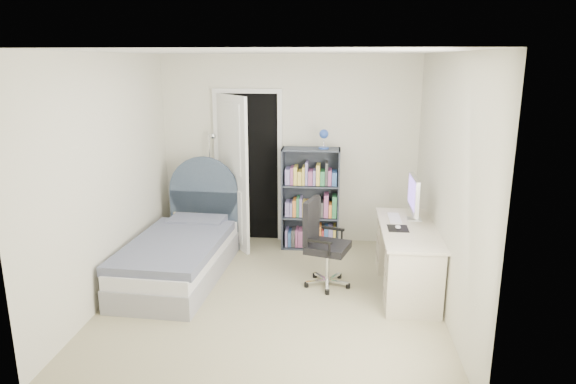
# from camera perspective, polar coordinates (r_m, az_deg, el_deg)

# --- Properties ---
(room_shell) EXTENTS (3.50, 3.70, 2.60)m
(room_shell) POSITION_cam_1_polar(r_m,az_deg,el_deg) (5.14, -1.73, 1.23)
(room_shell) COLOR gray
(room_shell) RESTS_ON ground
(door) EXTENTS (0.92, 0.67, 2.06)m
(door) POSITION_cam_1_polar(r_m,az_deg,el_deg) (6.79, -5.54, 2.61)
(door) COLOR black
(door) RESTS_ON ground
(bed) EXTENTS (1.04, 2.04, 1.23)m
(bed) POSITION_cam_1_polar(r_m,az_deg,el_deg) (6.07, -11.76, -6.56)
(bed) COLOR gray
(bed) RESTS_ON ground
(nightstand) EXTENTS (0.39, 0.39, 0.57)m
(nightstand) POSITION_cam_1_polar(r_m,az_deg,el_deg) (7.04, -10.70, -2.69)
(nightstand) COLOR #C8B97B
(nightstand) RESTS_ON ground
(floor_lamp) EXTENTS (0.21, 0.21, 1.50)m
(floor_lamp) POSITION_cam_1_polar(r_m,az_deg,el_deg) (7.05, -8.40, -0.57)
(floor_lamp) COLOR silver
(floor_lamp) RESTS_ON ground
(bookcase) EXTENTS (0.75, 0.32, 1.58)m
(bookcase) POSITION_cam_1_polar(r_m,az_deg,el_deg) (6.71, 2.65, -1.32)
(bookcase) COLOR #353C48
(bookcase) RESTS_ON ground
(desk) EXTENTS (0.58, 1.45, 1.19)m
(desk) POSITION_cam_1_polar(r_m,az_deg,el_deg) (5.70, 13.07, -6.86)
(desk) COLOR beige
(desk) RESTS_ON ground
(office_chair) EXTENTS (0.54, 0.55, 0.97)m
(office_chair) POSITION_cam_1_polar(r_m,az_deg,el_deg) (5.63, 3.70, -5.19)
(office_chair) COLOR silver
(office_chair) RESTS_ON ground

